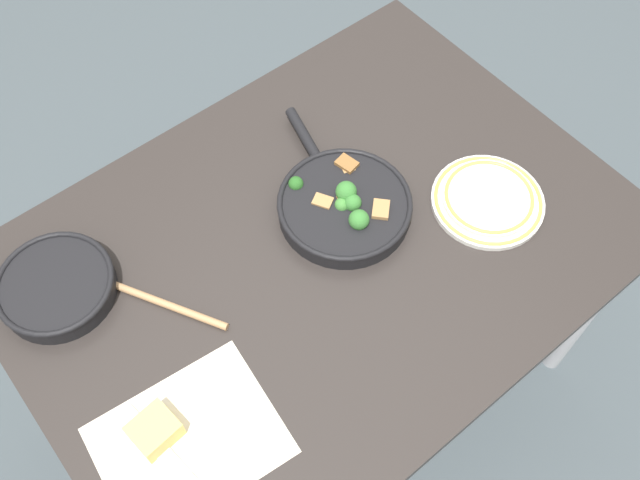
# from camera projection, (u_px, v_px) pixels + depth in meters

# --- Properties ---
(ground_plane) EXTENTS (14.00, 14.00, 0.00)m
(ground_plane) POSITION_uv_depth(u_px,v_px,m) (320.00, 376.00, 2.11)
(ground_plane) COLOR #424C51
(dining_table_red) EXTENTS (1.25, 0.91, 0.75)m
(dining_table_red) POSITION_uv_depth(u_px,v_px,m) (320.00, 264.00, 1.53)
(dining_table_red) COLOR #2D2826
(dining_table_red) RESTS_ON ground_plane
(skillet_broccoli) EXTENTS (0.28, 0.42, 0.07)m
(skillet_broccoli) POSITION_uv_depth(u_px,v_px,m) (344.00, 204.00, 1.49)
(skillet_broccoli) COLOR black
(skillet_broccoli) RESTS_ON dining_table_red
(skillet_eggs) EXTENTS (0.30, 0.30, 0.05)m
(skillet_eggs) POSITION_uv_depth(u_px,v_px,m) (55.00, 286.00, 1.39)
(skillet_eggs) COLOR black
(skillet_eggs) RESTS_ON dining_table_red
(wooden_spoon) EXTENTS (0.20, 0.34, 0.02)m
(wooden_spoon) POSITION_uv_depth(u_px,v_px,m) (123.00, 288.00, 1.40)
(wooden_spoon) COLOR tan
(wooden_spoon) RESTS_ON dining_table_red
(parchment_sheet) EXTENTS (0.34, 0.28, 0.00)m
(parchment_sheet) POSITION_uv_depth(u_px,v_px,m) (189.00, 440.00, 1.25)
(parchment_sheet) COLOR silver
(parchment_sheet) RESTS_ON dining_table_red
(cheese_block) EXTENTS (0.09, 0.08, 0.05)m
(cheese_block) POSITION_uv_depth(u_px,v_px,m) (155.00, 431.00, 1.24)
(cheese_block) COLOR #EACC66
(cheese_block) RESTS_ON dining_table_red
(dinner_plate_stack) EXTENTS (0.24, 0.24, 0.03)m
(dinner_plate_stack) POSITION_uv_depth(u_px,v_px,m) (488.00, 199.00, 1.51)
(dinner_plate_stack) COLOR silver
(dinner_plate_stack) RESTS_ON dining_table_red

